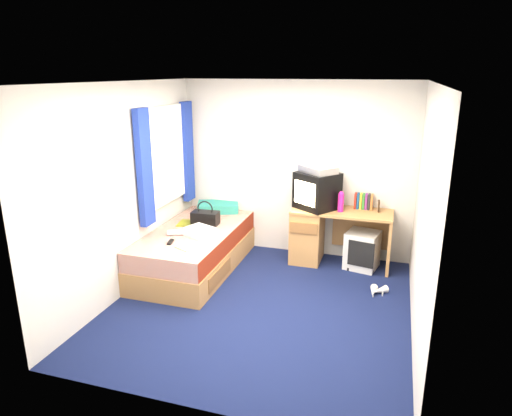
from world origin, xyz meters
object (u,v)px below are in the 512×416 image
(white_heels, at_px, (376,291))
(vcr, at_px, (318,169))
(pillow, at_px, (218,207))
(storage_cube, at_px, (362,250))
(magazine, at_px, (186,223))
(bed, at_px, (195,250))
(handbag, at_px, (205,218))
(picture_frame, at_px, (379,206))
(desk, at_px, (320,233))
(remote_control, at_px, (170,242))
(towel, at_px, (200,232))
(pink_water_bottle, at_px, (341,203))
(water_bottle, at_px, (176,233))
(colour_swatch_fan, at_px, (182,249))
(aerosol_can, at_px, (337,202))
(crt_tv, at_px, (317,191))

(white_heels, bearing_deg, vcr, 137.87)
(pillow, height_order, white_heels, pillow)
(storage_cube, relative_size, magazine, 1.76)
(bed, distance_m, handbag, 0.45)
(picture_frame, relative_size, handbag, 0.39)
(desk, height_order, remote_control, desk)
(pillow, relative_size, desk, 0.45)
(magazine, relative_size, white_heels, 1.09)
(vcr, height_order, picture_frame, vcr)
(bed, bearing_deg, towel, -48.95)
(vcr, bearing_deg, remote_control, -100.69)
(vcr, bearing_deg, pink_water_bottle, 29.05)
(handbag, height_order, white_heels, handbag)
(storage_cube, relative_size, picture_frame, 3.53)
(water_bottle, distance_m, white_heels, 2.52)
(magazine, distance_m, colour_swatch_fan, 0.92)
(picture_frame, bearing_deg, bed, -163.79)
(handbag, relative_size, colour_swatch_fan, 1.65)
(aerosol_can, relative_size, white_heels, 0.64)
(crt_tv, xyz_separation_m, remote_control, (-1.53, -1.24, -0.44))
(aerosol_can, height_order, handbag, aerosol_can)
(storage_cube, distance_m, crt_tv, 0.98)
(pink_water_bottle, bearing_deg, desk, 166.97)
(desk, height_order, towel, desk)
(vcr, relative_size, picture_frame, 3.22)
(handbag, bearing_deg, pillow, 92.67)
(magazine, xyz_separation_m, water_bottle, (0.07, -0.45, 0.03))
(white_heels, bearing_deg, picture_frame, 94.65)
(vcr, distance_m, towel, 1.73)
(water_bottle, relative_size, remote_control, 1.25)
(pink_water_bottle, relative_size, colour_swatch_fan, 1.09)
(picture_frame, bearing_deg, pink_water_bottle, -166.05)
(vcr, bearing_deg, storage_cube, 35.18)
(crt_tv, bearing_deg, pink_water_bottle, 23.76)
(pillow, relative_size, magazine, 2.08)
(desk, distance_m, remote_control, 2.03)
(water_bottle, bearing_deg, crt_tv, 31.96)
(colour_swatch_fan, bearing_deg, storage_cube, 34.59)
(pillow, bearing_deg, water_bottle, -96.53)
(towel, bearing_deg, desk, 34.11)
(pillow, height_order, remote_control, pillow)
(desk, bearing_deg, aerosol_can, 24.13)
(storage_cube, xyz_separation_m, crt_tv, (-0.64, 0.05, 0.74))
(crt_tv, height_order, vcr, vcr)
(picture_frame, height_order, aerosol_can, aerosol_can)
(aerosol_can, bearing_deg, water_bottle, -149.78)
(vcr, distance_m, remote_control, 2.10)
(towel, relative_size, white_heels, 1.26)
(pillow, height_order, desk, desk)
(crt_tv, xyz_separation_m, water_bottle, (-1.58, -0.99, -0.42))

